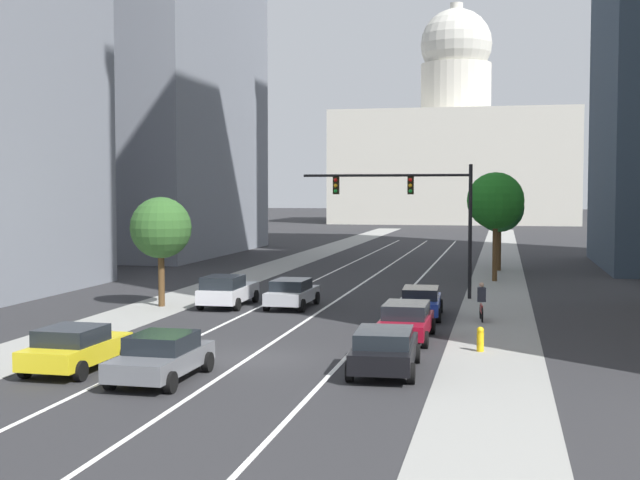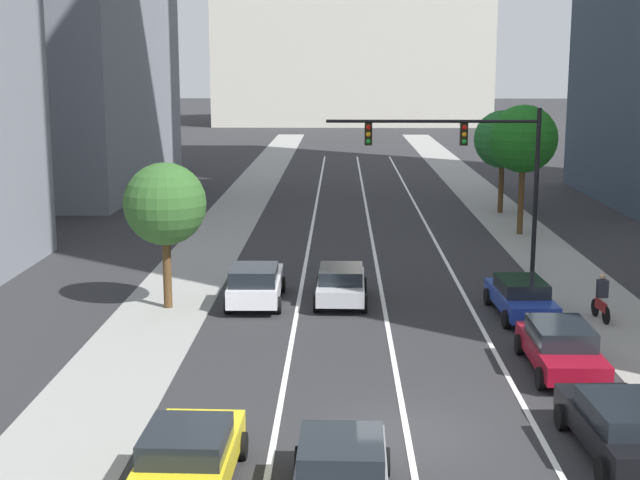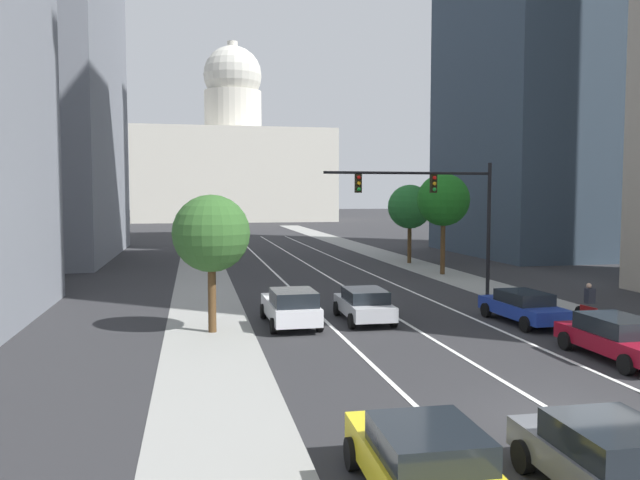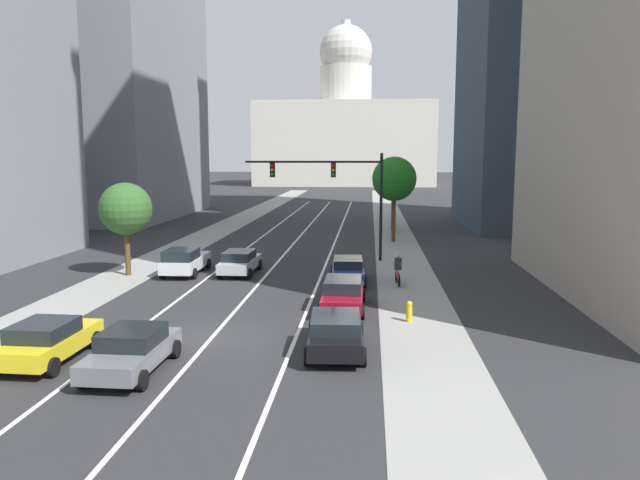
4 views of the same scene
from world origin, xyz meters
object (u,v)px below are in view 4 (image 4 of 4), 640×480
at_px(car_gray, 132,350).
at_px(street_tree_mid_right, 393,182).
at_px(traffic_signal_mast, 338,184).
at_px(fire_hydrant, 409,311).
at_px(car_white, 185,261).
at_px(street_tree_mid_left, 126,209).
at_px(car_yellow, 48,340).
at_px(car_silver, 240,262).
at_px(car_black, 336,331).
at_px(car_crimson, 343,293).
at_px(street_tree_near_right, 394,179).
at_px(capitol_building, 345,133).
at_px(car_blue, 348,269).
at_px(cyclist, 398,270).

bearing_deg(car_gray, street_tree_mid_right, -13.33).
height_order(traffic_signal_mast, fire_hydrant, traffic_signal_mast).
xyz_separation_m(car_white, street_tree_mid_left, (-3.25, -0.59, 3.10)).
relative_size(car_white, car_gray, 1.09).
xyz_separation_m(car_yellow, car_silver, (3.26, 15.67, -0.00)).
height_order(car_yellow, street_tree_mid_left, street_tree_mid_left).
bearing_deg(car_yellow, car_black, -78.04).
relative_size(car_silver, car_crimson, 0.94).
xyz_separation_m(car_white, traffic_signal_mast, (8.82, 5.69, 4.35)).
relative_size(car_silver, street_tree_near_right, 0.63).
bearing_deg(capitol_building, car_silver, -90.82).
relative_size(car_gray, car_crimson, 0.94).
bearing_deg(street_tree_near_right, car_blue, -100.88).
distance_m(car_crimson, street_tree_near_right, 23.07).
xyz_separation_m(car_crimson, car_black, (0.00, -6.03, -0.00)).
distance_m(car_blue, street_tree_mid_right, 24.29).
bearing_deg(street_tree_mid_left, traffic_signal_mast, 27.50).
relative_size(car_white, street_tree_mid_right, 0.76).
relative_size(fire_hydrant, street_tree_mid_right, 0.14).
distance_m(capitol_building, street_tree_mid_left, 114.68).
height_order(car_blue, car_black, car_black).
bearing_deg(car_silver, fire_hydrant, -134.74).
relative_size(capitol_building, street_tree_near_right, 6.01).
relative_size(car_silver, street_tree_mid_right, 0.69).
distance_m(car_black, fire_hydrant, 5.09).
relative_size(car_white, street_tree_near_right, 0.69).
relative_size(capitol_building, car_gray, 9.50).
bearing_deg(fire_hydrant, street_tree_near_right, 89.40).
bearing_deg(car_white, street_tree_near_right, -41.69).
bearing_deg(car_crimson, street_tree_mid_left, 62.08).
xyz_separation_m(street_tree_mid_left, street_tree_near_right, (16.16, 15.52, 1.20)).
distance_m(car_white, street_tree_mid_right, 26.14).
bearing_deg(car_yellow, car_crimson, -49.83).
bearing_deg(car_gray, traffic_signal_mast, -13.25).
height_order(capitol_building, street_tree_mid_left, capitol_building).
xyz_separation_m(car_black, cyclist, (2.74, 11.53, 0.10)).
bearing_deg(traffic_signal_mast, car_blue, -82.52).
height_order(car_silver, street_tree_mid_left, street_tree_mid_left).
bearing_deg(street_tree_mid_left, fire_hydrant, -28.88).
relative_size(capitol_building, car_yellow, 9.70).
xyz_separation_m(car_yellow, fire_hydrant, (12.66, 6.02, -0.29)).
bearing_deg(street_tree_near_right, capitol_building, 94.66).
height_order(capitol_building, car_white, capitol_building).
bearing_deg(fire_hydrant, car_black, -124.70).
distance_m(car_crimson, car_black, 6.03).
xyz_separation_m(car_gray, car_crimson, (6.51, 8.60, 0.01)).
bearing_deg(street_tree_near_right, car_gray, -107.29).
height_order(capitol_building, car_blue, capitol_building).
bearing_deg(car_crimson, car_gray, 142.96).
distance_m(car_gray, street_tree_near_right, 32.80).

